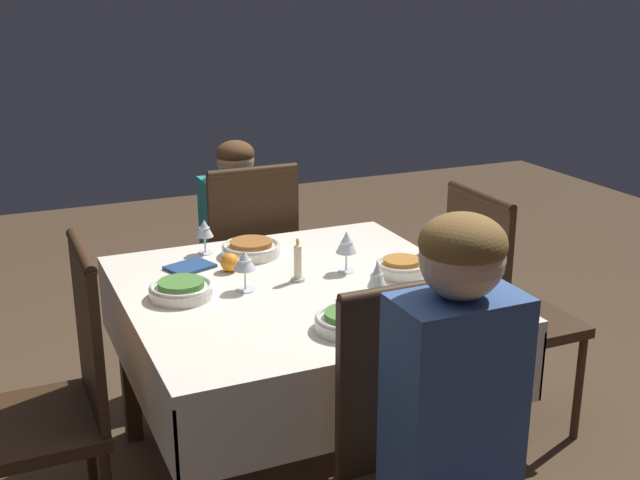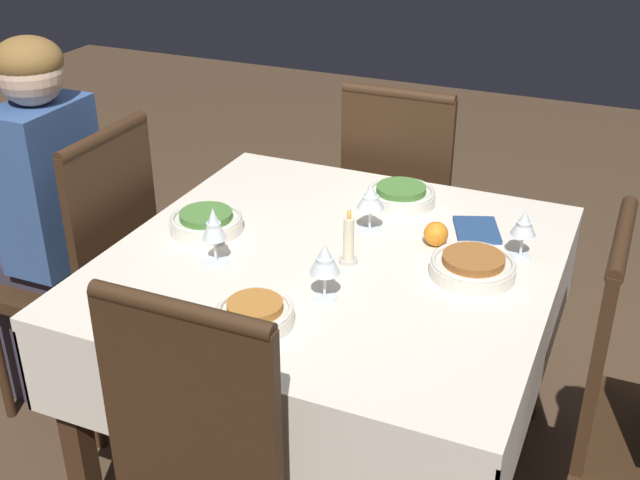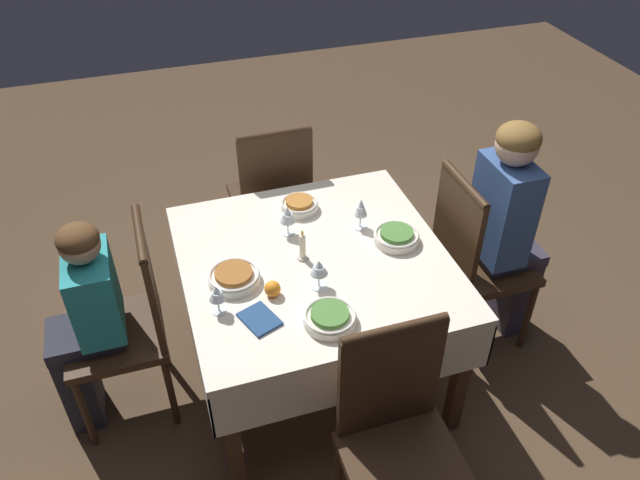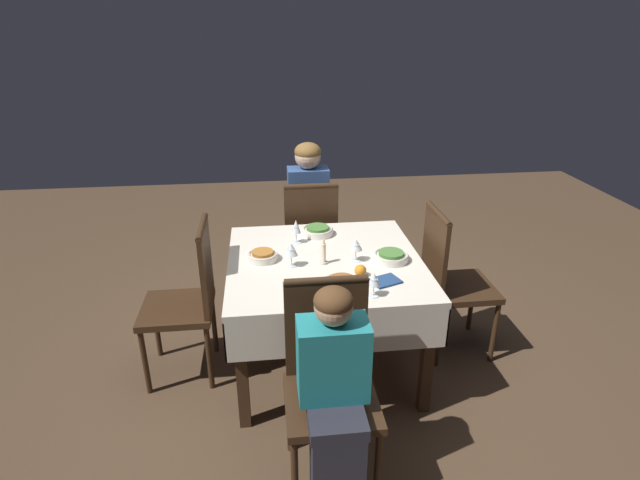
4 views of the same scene
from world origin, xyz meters
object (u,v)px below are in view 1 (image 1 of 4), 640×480
(wine_glass_west, at_px, (346,243))
(wine_glass_north, at_px, (377,276))
(chair_south, at_px, (247,263))
(candle_centerpiece, at_px, (298,265))
(napkin_red_folded, at_px, (190,267))
(bowl_north, at_px, (348,321))
(person_child_teal, at_px, (234,243))
(chair_west, at_px, (499,304))
(bowl_south, at_px, (251,248))
(dining_table, at_px, (300,312))
(wine_glass_east, at_px, (245,262))
(chair_east, at_px, (54,395))
(bowl_west, at_px, (401,267))
(chair_north, at_px, (425,464))
(person_adult_denim, at_px, (464,441))
(bowl_east, at_px, (181,289))
(orange_fruit, at_px, (230,262))
(wine_glass_south, at_px, (204,230))

(wine_glass_west, bearing_deg, wine_glass_north, 81.01)
(chair_south, bearing_deg, candle_centerpiece, 84.83)
(napkin_red_folded, bearing_deg, bowl_north, 112.33)
(person_child_teal, bearing_deg, wine_glass_north, 93.07)
(chair_west, xyz_separation_m, wine_glass_north, (0.66, 0.25, 0.30))
(bowl_south, bearing_deg, dining_table, 97.07)
(person_child_teal, bearing_deg, wine_glass_east, 74.60)
(chair_east, distance_m, bowl_south, 0.90)
(person_child_teal, relative_size, bowl_west, 5.98)
(chair_north, bearing_deg, wine_glass_north, 75.54)
(bowl_north, distance_m, wine_glass_north, 0.21)
(wine_glass_west, bearing_deg, chair_west, 173.11)
(person_adult_denim, height_order, bowl_east, person_adult_denim)
(bowl_north, height_order, wine_glass_north, wine_glass_north)
(candle_centerpiece, height_order, napkin_red_folded, candle_centerpiece)
(bowl_south, bearing_deg, wine_glass_north, 107.29)
(wine_glass_east, bearing_deg, chair_north, 102.47)
(chair_east, bearing_deg, chair_west, 91.75)
(dining_table, height_order, bowl_west, bowl_west)
(person_child_teal, xyz_separation_m, candle_centerpiece, (0.07, 0.93, 0.21))
(candle_centerpiece, bearing_deg, orange_fruit, -44.57)
(dining_table, distance_m, chair_north, 0.81)
(person_adult_denim, bearing_deg, chair_east, 132.16)
(dining_table, xyz_separation_m, chair_north, (-0.01, 0.80, -0.10))
(wine_glass_south, distance_m, bowl_west, 0.74)
(wine_glass_north, distance_m, wine_glass_east, 0.44)
(candle_centerpiece, height_order, orange_fruit, candle_centerpiece)
(chair_north, bearing_deg, orange_fruit, 99.76)
(wine_glass_west, bearing_deg, bowl_north, 65.01)
(person_child_teal, distance_m, orange_fruit, 0.81)
(chair_south, distance_m, wine_glass_west, 0.81)
(chair_south, distance_m, bowl_north, 1.21)
(chair_east, xyz_separation_m, person_child_teal, (-0.89, -1.04, 0.04))
(bowl_north, bearing_deg, wine_glass_north, -143.26)
(chair_west, xyz_separation_m, wine_glass_south, (1.00, -0.46, 0.29))
(chair_north, xyz_separation_m, chair_south, (-0.07, -1.61, 0.00))
(person_child_teal, distance_m, napkin_red_folded, 0.78)
(chair_south, xyz_separation_m, wine_glass_south, (0.27, 0.35, 0.29))
(chair_south, relative_size, wine_glass_north, 6.42)
(bowl_north, bearing_deg, bowl_east, -49.21)
(chair_west, height_order, bowl_east, chair_west)
(candle_centerpiece, bearing_deg, wine_glass_south, -62.72)
(bowl_south, bearing_deg, wine_glass_south, -31.61)
(person_adult_denim, distance_m, person_child_teal, 1.94)
(person_adult_denim, distance_m, wine_glass_north, 0.73)
(person_adult_denim, distance_m, orange_fruit, 1.20)
(bowl_west, bearing_deg, chair_north, 65.27)
(wine_glass_south, distance_m, bowl_east, 0.44)
(wine_glass_north, height_order, napkin_red_folded, wine_glass_north)
(chair_south, distance_m, bowl_west, 0.91)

